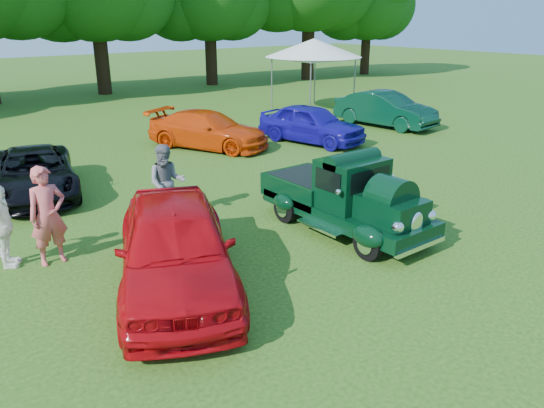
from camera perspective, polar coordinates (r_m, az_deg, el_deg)
ground at (r=10.64m, az=4.14°, el=-6.18°), size 120.00×120.00×0.00m
hero_pickup at (r=12.03m, az=7.78°, el=0.59°), size 2.02×4.34×1.70m
red_convertible at (r=9.41m, az=-10.35°, el=-4.52°), size 3.81×5.22×1.65m
back_car_black at (r=15.63m, az=-24.21°, el=3.07°), size 3.03×4.82×1.24m
back_car_orange at (r=19.67m, az=-6.88°, el=7.94°), size 3.75×4.92×1.33m
back_car_blue at (r=20.42m, az=4.27°, el=8.61°), size 2.62×4.50×1.44m
back_car_green at (r=23.92m, az=12.10°, el=9.94°), size 2.11×4.68×1.49m
spectator_pink at (r=11.08m, az=-22.96°, el=-1.17°), size 0.74×0.50×1.97m
spectator_grey at (r=12.69m, az=-11.25°, el=2.27°), size 1.11×1.03×1.83m
spectator_white at (r=11.32m, az=-26.97°, el=-2.21°), size 0.79×1.05×1.65m
canopy_tent at (r=26.88m, az=4.50°, el=16.34°), size 4.73×4.73×3.54m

